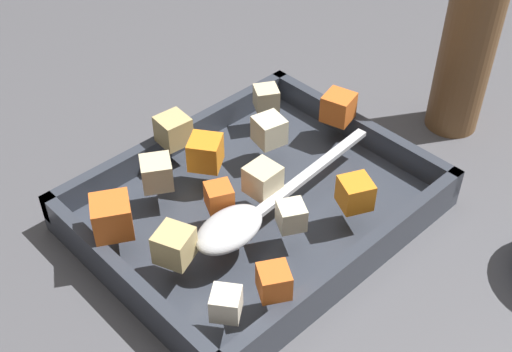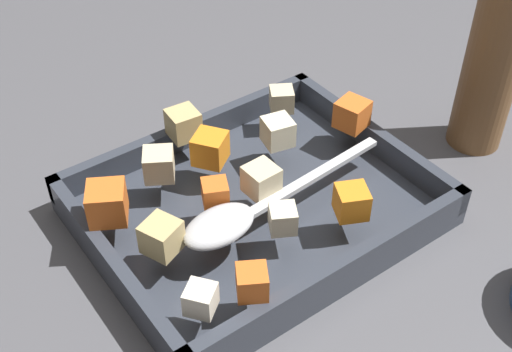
% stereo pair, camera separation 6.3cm
% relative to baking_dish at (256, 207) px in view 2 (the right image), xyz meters
% --- Properties ---
extents(ground_plane, '(4.00, 4.00, 0.00)m').
position_rel_baking_dish_xyz_m(ground_plane, '(-0.02, -0.01, -0.01)').
color(ground_plane, '#4C4C51').
extents(baking_dish, '(0.32, 0.26, 0.04)m').
position_rel_baking_dish_xyz_m(baking_dish, '(0.00, 0.00, 0.00)').
color(baking_dish, '#333842').
rests_on(baking_dish, ground_plane).
extents(carrot_chunk_front_center, '(0.04, 0.04, 0.03)m').
position_rel_baking_dish_xyz_m(carrot_chunk_front_center, '(0.05, -0.08, 0.04)').
color(carrot_chunk_front_center, orange).
rests_on(carrot_chunk_front_center, baking_dish).
extents(carrot_chunk_corner_se, '(0.03, 0.03, 0.02)m').
position_rel_baking_dish_xyz_m(carrot_chunk_corner_se, '(-0.08, -0.10, 0.04)').
color(carrot_chunk_corner_se, orange).
rests_on(carrot_chunk_corner_se, baking_dish).
extents(carrot_chunk_mid_left, '(0.04, 0.04, 0.03)m').
position_rel_baking_dish_xyz_m(carrot_chunk_mid_left, '(-0.02, 0.06, 0.05)').
color(carrot_chunk_mid_left, orange).
rests_on(carrot_chunk_mid_left, baking_dish).
extents(carrot_chunk_heap_top, '(0.03, 0.03, 0.02)m').
position_rel_baking_dish_xyz_m(carrot_chunk_heap_top, '(-0.05, 0.00, 0.04)').
color(carrot_chunk_heap_top, orange).
rests_on(carrot_chunk_heap_top, baking_dish).
extents(carrot_chunk_near_left, '(0.04, 0.04, 0.03)m').
position_rel_baking_dish_xyz_m(carrot_chunk_near_left, '(0.14, 0.02, 0.05)').
color(carrot_chunk_near_left, orange).
rests_on(carrot_chunk_near_left, baking_dish).
extents(carrot_chunk_corner_ne, '(0.05, 0.05, 0.03)m').
position_rel_baking_dish_xyz_m(carrot_chunk_corner_ne, '(-0.13, 0.04, 0.05)').
color(carrot_chunk_corner_ne, orange).
rests_on(carrot_chunk_corner_ne, baking_dish).
extents(potato_chunk_heap_side, '(0.04, 0.04, 0.03)m').
position_rel_baking_dish_xyz_m(potato_chunk_heap_side, '(-0.07, 0.06, 0.04)').
color(potato_chunk_heap_side, beige).
rests_on(potato_chunk_heap_side, baking_dish).
extents(potato_chunk_far_left, '(0.03, 0.03, 0.02)m').
position_rel_baking_dish_xyz_m(potato_chunk_far_left, '(0.10, 0.08, 0.04)').
color(potato_chunk_far_left, beige).
rests_on(potato_chunk_far_left, baking_dish).
extents(potato_chunk_mid_right, '(0.04, 0.04, 0.03)m').
position_rel_baking_dish_xyz_m(potato_chunk_mid_right, '(-0.11, -0.02, 0.04)').
color(potato_chunk_mid_right, tan).
rests_on(potato_chunk_mid_right, baking_dish).
extents(potato_chunk_corner_sw, '(0.03, 0.03, 0.02)m').
position_rel_baking_dish_xyz_m(potato_chunk_corner_sw, '(-0.01, -0.06, 0.04)').
color(potato_chunk_corner_sw, beige).
rests_on(potato_chunk_corner_sw, baking_dish).
extents(potato_chunk_near_right, '(0.03, 0.03, 0.03)m').
position_rel_baking_dish_xyz_m(potato_chunk_near_right, '(-0.00, -0.01, 0.04)').
color(potato_chunk_near_right, beige).
rests_on(potato_chunk_near_right, baking_dish).
extents(potato_chunk_far_right, '(0.03, 0.03, 0.03)m').
position_rel_baking_dish_xyz_m(potato_chunk_far_right, '(-0.01, 0.11, 0.05)').
color(potato_chunk_far_right, tan).
rests_on(potato_chunk_far_right, baking_dish).
extents(potato_chunk_rim_edge, '(0.03, 0.03, 0.03)m').
position_rel_baking_dish_xyz_m(potato_chunk_rim_edge, '(0.06, 0.04, 0.04)').
color(potato_chunk_rim_edge, beige).
rests_on(potato_chunk_rim_edge, baking_dish).
extents(parsnip_chunk_corner_nw, '(0.03, 0.03, 0.02)m').
position_rel_baking_dish_xyz_m(parsnip_chunk_corner_nw, '(-0.12, -0.09, 0.04)').
color(parsnip_chunk_corner_nw, silver).
rests_on(parsnip_chunk_corner_nw, baking_dish).
extents(serving_spoon, '(0.24, 0.05, 0.02)m').
position_rel_baking_dish_xyz_m(serving_spoon, '(-0.05, -0.03, 0.04)').
color(serving_spoon, silver).
rests_on(serving_spoon, baking_dish).
extents(pepper_mill, '(0.06, 0.06, 0.26)m').
position_rel_baking_dish_xyz_m(pepper_mill, '(0.27, -0.04, 0.11)').
color(pepper_mill, brown).
rests_on(pepper_mill, ground_plane).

